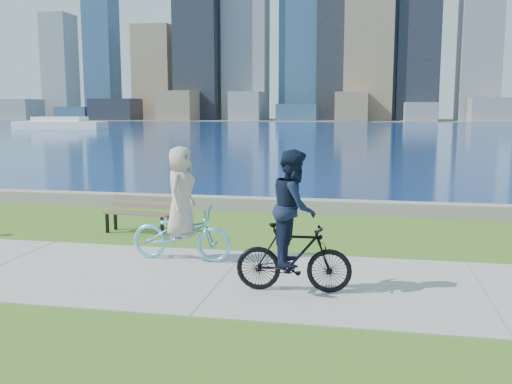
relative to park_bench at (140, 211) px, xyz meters
The scene contains 10 objects.
ground 4.09m from the park_bench, 48.57° to the right, with size 320.00×320.00×0.00m, color #396019.
concrete_path 4.09m from the park_bench, 48.57° to the right, with size 80.00×3.50×0.02m, color gray.
seawall 4.16m from the park_bench, 49.62° to the left, with size 90.00×0.50×0.35m, color gray.
bay_water 69.01m from the park_bench, 87.77° to the left, with size 320.00×131.00×0.01m, color navy.
far_shore 126.99m from the park_bench, 88.79° to the left, with size 320.00×30.00×0.12m, color slate.
city_skyline 128.46m from the park_bench, 87.86° to the left, with size 177.00×23.73×76.00m.
ferry_near 69.61m from the park_bench, 121.48° to the left, with size 12.40×3.54×1.68m.
park_bench is the anchor object (origin of this frame).
cyclist_woman 2.71m from the park_bench, 51.47° to the right, with size 0.70×1.87×2.04m.
cyclist_man 5.26m from the park_bench, 42.06° to the right, with size 0.67×1.74×2.12m.
Camera 1 is at (2.26, -8.61, 2.71)m, focal length 40.00 mm.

